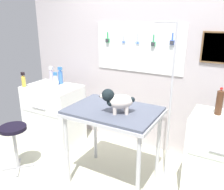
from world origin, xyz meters
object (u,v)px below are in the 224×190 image
Objects in this scene: counter_left at (54,114)px; grooming_arm at (169,111)px; stool at (14,135)px; soda_bottle at (219,102)px; cabinet_right at (221,157)px; spray_bottle_tall at (60,77)px; grooming_table at (113,117)px; dog at (117,100)px.

grooming_arm is at bearing -0.44° from counter_left.
counter_left reaches higher than stool.
soda_bottle is at bearing 20.74° from stool.
stool is at bearing -161.32° from cabinet_right.
stool is at bearing -87.14° from spray_bottle_tall.
spray_bottle_tall is 2.24m from soda_bottle.
spray_bottle_tall is (-1.73, 0.18, 0.15)m from grooming_arm.
cabinet_right is 1.52× the size of stool.
grooming_arm is 2.01× the size of cabinet_right.
grooming_arm is (0.51, 0.37, 0.04)m from grooming_table.
spray_bottle_tall is at bearing 176.38° from soda_bottle.
grooming_arm is 0.53m from soda_bottle.
soda_bottle is at bearing 28.16° from dog.
stool is at bearing -84.32° from counter_left.
spray_bottle_tall is (-0.05, 0.97, 0.52)m from stool.
stool is 2.40m from soda_bottle.
spray_bottle_tall reaches higher than cabinet_right.
grooming_table is at bearing -24.33° from spray_bottle_tall.
grooming_table is 3.47× the size of soda_bottle.
soda_bottle is (2.23, -0.14, 0.03)m from spray_bottle_tall.
dog is at bearing -156.75° from cabinet_right.
soda_bottle reaches higher than grooming_table.
spray_bottle_tall is at bearing 174.10° from grooming_arm.
grooming_table is at bearing 135.97° from dog.
cabinet_right is 2.41m from stool.
counter_left is 0.58m from spray_bottle_tall.
dog is at bearing 14.78° from stool.
dog is 1.45m from spray_bottle_tall.
stool is 2.30× the size of spray_bottle_tall.
soda_bottle reaches higher than spray_bottle_tall.
dog is 1.05m from soda_bottle.
dog reaches higher than cabinet_right.
spray_bottle_tall is (-1.31, 0.64, -0.04)m from dog.
cabinet_right is at bearing 23.25° from dog.
soda_bottle reaches higher than stool.
grooming_table is at bearing -143.87° from grooming_arm.
counter_left is at bearing 162.84° from grooming_table.
stool is at bearing -154.94° from grooming_arm.
soda_bottle is at bearing 150.96° from cabinet_right.
stool is at bearing -165.22° from dog.
dog is 1.54m from counter_left.
stool is (-1.17, -0.41, -0.34)m from grooming_table.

